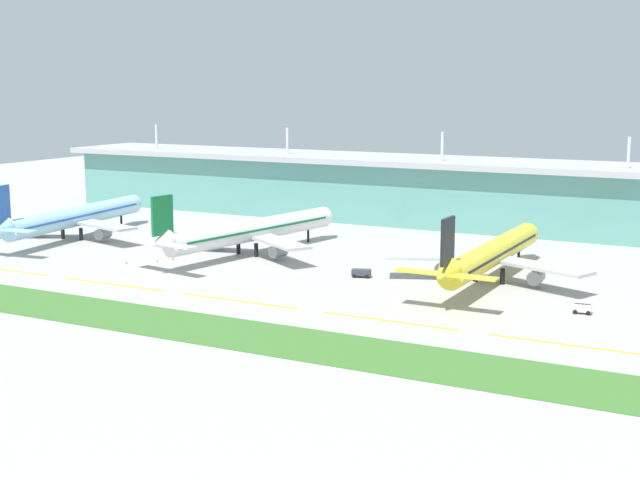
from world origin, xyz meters
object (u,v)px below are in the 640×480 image
object	(u,v)px
baggage_cart	(582,308)
safety_cone_left_wingtip	(157,261)
airliner_far_middle	(491,254)
airliner_near_middle	(251,231)
pushback_tug	(361,273)
airliner_nearest	(74,217)
safety_cone_right_wingtip	(127,263)
safety_cone_nose_front	(173,259)

from	to	relation	value
baggage_cart	safety_cone_left_wingtip	world-z (taller)	baggage_cart
airliner_far_middle	airliner_near_middle	bearing A→B (deg)	178.16
baggage_cart	pushback_tug	xyz separation A→B (m)	(-53.18, 10.31, -0.16)
baggage_cart	pushback_tug	distance (m)	54.17
airliner_nearest	safety_cone_right_wingtip	size ratio (longest dim) A/B	100.47
airliner_near_middle	safety_cone_nose_front	distance (m)	21.89
safety_cone_nose_front	safety_cone_right_wingtip	distance (m)	12.07
airliner_nearest	pushback_tug	world-z (taller)	airliner_nearest
baggage_cart	safety_cone_left_wingtip	bearing A→B (deg)	178.81
airliner_far_middle	safety_cone_left_wingtip	world-z (taller)	airliner_far_middle
airliner_near_middle	baggage_cart	distance (m)	94.05
airliner_nearest	airliner_far_middle	distance (m)	125.36
airliner_near_middle	safety_cone_nose_front	size ratio (longest dim) A/B	101.52
airliner_far_middle	pushback_tug	xyz separation A→B (m)	(-28.34, -9.72, -5.36)
airliner_nearest	airliner_far_middle	bearing A→B (deg)	0.50
safety_cone_left_wingtip	airliner_near_middle	bearing A→B (deg)	51.81
pushback_tug	safety_cone_nose_front	xyz separation A→B (m)	(-51.93, -3.95, -0.75)
safety_cone_nose_front	safety_cone_right_wingtip	xyz separation A→B (m)	(-7.17, -9.71, 0.00)
airliner_nearest	airliner_far_middle	xyz separation A→B (m)	(125.36, 1.09, -0.00)
pushback_tug	baggage_cart	bearing A→B (deg)	-10.97
airliner_far_middle	safety_cone_left_wingtip	size ratio (longest dim) A/B	99.26
airliner_nearest	safety_cone_right_wingtip	distance (m)	44.41
airliner_nearest	pushback_tug	xyz separation A→B (m)	(97.02, -8.63, -5.36)
pushback_tug	safety_cone_nose_front	world-z (taller)	pushback_tug
airliner_far_middle	safety_cone_nose_front	xyz separation A→B (m)	(-80.27, -13.67, -6.11)
airliner_far_middle	safety_cone_right_wingtip	distance (m)	90.72
airliner_nearest	airliner_near_middle	size ratio (longest dim) A/B	0.99
safety_cone_left_wingtip	safety_cone_nose_front	xyz separation A→B (m)	(1.83, 4.14, 0.00)
airliner_far_middle	baggage_cart	bearing A→B (deg)	-38.87
airliner_near_middle	safety_cone_right_wingtip	bearing A→B (deg)	-129.49
airliner_near_middle	baggage_cart	bearing A→B (deg)	-13.65
airliner_near_middle	safety_cone_right_wingtip	world-z (taller)	airliner_near_middle
safety_cone_left_wingtip	safety_cone_right_wingtip	distance (m)	7.72
airliner_far_middle	pushback_tug	size ratio (longest dim) A/B	14.21
baggage_cart	safety_cone_nose_front	xyz separation A→B (m)	(-105.11, 6.36, -0.91)
airliner_near_middle	safety_cone_nose_front	xyz separation A→B (m)	(-13.86, -15.80, -6.11)
baggage_cart	pushback_tug	size ratio (longest dim) A/B	0.77
airliner_nearest	safety_cone_left_wingtip	size ratio (longest dim) A/B	100.47
airliner_nearest	airliner_near_middle	bearing A→B (deg)	3.13
airliner_nearest	pushback_tug	distance (m)	97.55
pushback_tug	safety_cone_right_wingtip	bearing A→B (deg)	-166.98
safety_cone_left_wingtip	pushback_tug	bearing A→B (deg)	8.55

